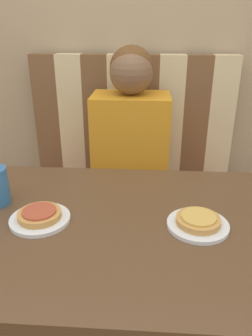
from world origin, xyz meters
TOP-DOWN VIEW (x-y plane):
  - wall_back at (0.00, 1.03)m, footprint 7.00×0.05m
  - booth_seat at (0.00, 0.69)m, footprint 1.07×0.56m
  - booth_backrest at (-0.00, 0.93)m, footprint 1.07×0.08m
  - dining_table at (0.00, 0.00)m, footprint 1.01×0.74m
  - person at (0.00, 0.70)m, footprint 0.36×0.25m
  - plate_left at (-0.23, -0.01)m, footprint 0.18×0.18m
  - plate_right at (0.23, -0.01)m, footprint 0.18×0.18m
  - pizza_left at (-0.23, -0.01)m, footprint 0.13×0.13m
  - pizza_right at (0.23, -0.01)m, footprint 0.13×0.13m

SIDE VIEW (x-z plane):
  - booth_seat at x=0.00m, z-range 0.00..0.45m
  - dining_table at x=0.00m, z-range 0.27..0.99m
  - plate_left at x=-0.23m, z-range 0.72..0.73m
  - plate_right at x=0.23m, z-range 0.72..0.73m
  - pizza_left at x=-0.23m, z-range 0.73..0.75m
  - pizza_right at x=0.23m, z-range 0.73..0.75m
  - booth_backrest at x=0.00m, z-range 0.45..1.11m
  - person at x=0.00m, z-range 0.44..1.15m
  - wall_back at x=0.00m, z-range 0.00..2.60m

